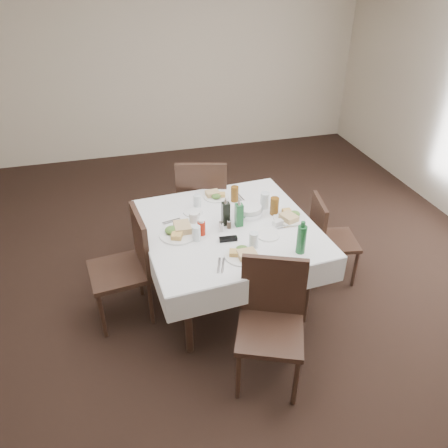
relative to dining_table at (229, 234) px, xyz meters
name	(u,v)px	position (x,y,z in m)	size (l,w,h in m)	color
ground_plane	(218,300)	(-0.11, -0.03, -0.68)	(7.00, 7.00, 0.00)	black
room_shell	(216,115)	(-0.11, -0.03, 1.03)	(6.04, 7.04, 2.80)	beige
dining_table	(229,234)	(0.00, 0.00, 0.00)	(1.47, 1.47, 0.76)	black
chair_north	(202,199)	(-0.04, 0.82, -0.11)	(0.59, 0.59, 1.01)	black
chair_south	(271,314)	(0.07, -0.84, -0.14)	(0.59, 0.59, 0.95)	black
chair_east	(327,235)	(0.94, 0.05, -0.21)	(0.46, 0.46, 0.83)	black
chair_west	(129,261)	(-0.83, 0.02, -0.14)	(0.51, 0.51, 0.96)	black
meal_north	(216,195)	(0.01, 0.49, 0.10)	(0.23, 0.23, 0.05)	white
meal_south	(243,254)	(-0.01, -0.43, 0.10)	(0.26, 0.26, 0.06)	white
meal_east	(290,216)	(0.52, -0.03, 0.10)	(0.27, 0.27, 0.06)	white
meal_west	(178,231)	(-0.42, -0.01, 0.10)	(0.31, 0.31, 0.07)	white
side_plate_a	(193,212)	(-0.24, 0.28, 0.08)	(0.17, 0.17, 0.01)	white
side_plate_b	(268,235)	(0.26, -0.22, 0.08)	(0.18, 0.18, 0.01)	white
water_n	(197,201)	(-0.18, 0.36, 0.14)	(0.06, 0.06, 0.12)	silver
water_s	(254,240)	(0.10, -0.34, 0.14)	(0.07, 0.07, 0.13)	silver
water_e	(265,200)	(0.38, 0.20, 0.15)	(0.08, 0.08, 0.15)	silver
water_w	(196,233)	(-0.30, -0.13, 0.14)	(0.07, 0.07, 0.12)	silver
iced_tea_a	(235,194)	(0.16, 0.38, 0.15)	(0.07, 0.07, 0.14)	brown
iced_tea_b	(274,206)	(0.42, 0.08, 0.15)	(0.07, 0.07, 0.15)	brown
bread_basket	(249,210)	(0.21, 0.13, 0.11)	(0.24, 0.24, 0.08)	silver
oil_cruet_dark	(226,213)	(-0.02, 0.03, 0.19)	(0.06, 0.06, 0.25)	black
oil_cruet_green	(239,214)	(0.08, -0.01, 0.18)	(0.06, 0.06, 0.25)	#1E5F2E
ketchup_bottle	(201,228)	(-0.24, -0.06, 0.14)	(0.06, 0.06, 0.13)	#9F1C0A
salt_shaker	(221,227)	(-0.08, -0.06, 0.12)	(0.04, 0.04, 0.09)	white
pepper_shaker	(229,224)	(-0.01, -0.03, 0.12)	(0.03, 0.03, 0.08)	#443427
coffee_mug	(194,218)	(-0.26, 0.12, 0.12)	(0.13, 0.13, 0.09)	white
sunglasses	(228,239)	(-0.06, -0.20, 0.09)	(0.14, 0.06, 0.03)	black
green_bottle	(301,239)	(0.42, -0.49, 0.19)	(0.07, 0.07, 0.27)	#1E5F2E
sugar_caddy	(278,223)	(0.39, -0.09, 0.10)	(0.09, 0.07, 0.04)	white
cutlery_n	(240,198)	(0.22, 0.41, 0.08)	(0.07, 0.18, 0.01)	silver
cutlery_s	(221,266)	(-0.20, -0.50, 0.08)	(0.10, 0.19, 0.01)	silver
cutlery_e	(287,226)	(0.46, -0.14, 0.08)	(0.20, 0.05, 0.01)	silver
cutlery_w	(172,221)	(-0.44, 0.18, 0.08)	(0.16, 0.08, 0.01)	silver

